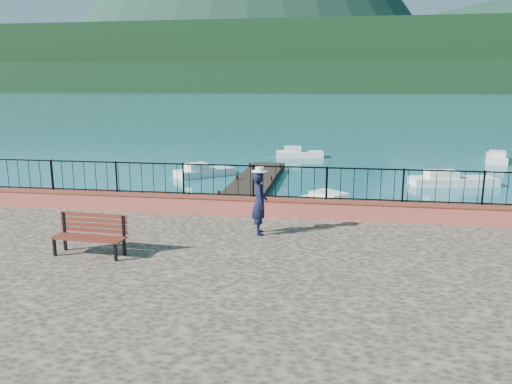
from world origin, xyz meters
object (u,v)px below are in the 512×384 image
(boat_2, at_px, (454,178))
(boat_3, at_px, (204,169))
(park_bench, at_px, (90,243))
(boat_4, at_px, (300,152))
(boat_0, at_px, (207,206))
(boat_1, at_px, (340,204))
(person, at_px, (260,203))
(boat_5, at_px, (497,156))

(boat_2, height_order, boat_3, same)
(park_bench, relative_size, boat_3, 0.53)
(park_bench, distance_m, boat_4, 25.39)
(park_bench, height_order, boat_3, park_bench)
(park_bench, bearing_deg, boat_4, 86.43)
(boat_0, bearing_deg, boat_2, 23.97)
(park_bench, xyz_separation_m, boat_0, (0.63, 8.26, -1.09))
(park_bench, xyz_separation_m, boat_1, (5.86, 9.54, -1.09))
(boat_1, bearing_deg, person, -65.32)
(park_bench, bearing_deg, boat_2, 57.65)
(person, relative_size, boat_4, 0.51)
(boat_1, relative_size, boat_5, 1.08)
(person, xyz_separation_m, boat_4, (-0.59, 22.88, -1.65))
(boat_1, height_order, boat_3, same)
(boat_3, relative_size, boat_4, 0.99)
(park_bench, relative_size, boat_4, 0.52)
(boat_4, xyz_separation_m, boat_5, (13.37, 0.19, 0.00))
(boat_2, bearing_deg, boat_1, -142.74)
(boat_0, distance_m, boat_1, 5.38)
(park_bench, relative_size, boat_0, 0.45)
(person, height_order, boat_4, person)
(boat_0, xyz_separation_m, boat_1, (5.22, 1.28, 0.00))
(park_bench, distance_m, person, 4.37)
(park_bench, bearing_deg, boat_3, 99.30)
(boat_1, height_order, boat_4, same)
(boat_0, height_order, boat_5, same)
(boat_3, height_order, boat_5, same)
(boat_0, distance_m, boat_2, 13.66)
(park_bench, height_order, boat_5, park_bench)
(boat_3, bearing_deg, boat_4, 18.65)
(boat_1, bearing_deg, boat_0, -124.73)
(person, bearing_deg, boat_1, -30.23)
(boat_4, bearing_deg, boat_0, -105.27)
(boat_1, xyz_separation_m, boat_4, (-2.77, 15.64, 0.00))
(park_bench, bearing_deg, boat_1, 61.87)
(boat_0, relative_size, boat_1, 0.99)
(boat_3, bearing_deg, boat_0, -116.04)
(boat_2, bearing_deg, boat_3, 166.14)
(boat_3, bearing_deg, boat_5, -16.25)
(boat_3, bearing_deg, boat_1, -85.19)
(boat_4, bearing_deg, boat_3, -126.82)
(boat_4, bearing_deg, person, -95.56)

